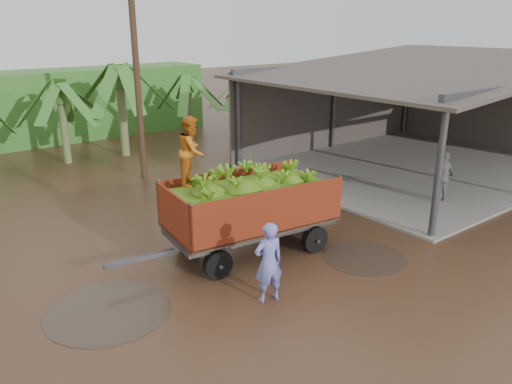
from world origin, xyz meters
TOP-DOWN VIEW (x-y plane):
  - ground at (0.00, 0.00)m, footprint 100.00×100.00m
  - packing_shed at (11.77, 1.77)m, footprint 12.78×10.80m
  - banana_trailer at (0.62, -1.20)m, footprint 6.18×2.64m
  - man_blue at (-0.57, -3.48)m, footprint 0.75×0.58m
  - man_grey at (8.09, -2.18)m, footprint 1.09×0.48m
  - utility_pole at (1.37, 6.71)m, footprint 1.20×0.24m

SIDE VIEW (x-z plane):
  - ground at x=0.00m, z-range 0.00..0.00m
  - man_grey at x=8.09m, z-range 0.00..1.84m
  - man_blue at x=-0.57m, z-range 0.00..1.86m
  - banana_trailer at x=0.62m, z-range -0.52..3.22m
  - packing_shed at x=11.77m, z-range 0.13..4.88m
  - utility_pole at x=1.37m, z-range 0.06..8.10m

